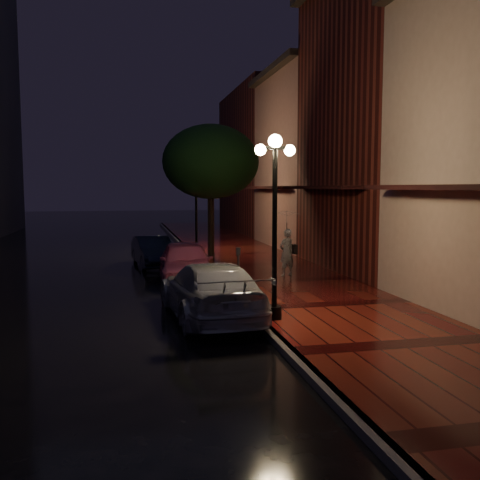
{
  "coord_description": "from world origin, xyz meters",
  "views": [
    {
      "loc": [
        -3.05,
        -16.94,
        3.24
      ],
      "look_at": [
        0.9,
        1.38,
        1.4
      ],
      "focal_mm": 40.0,
      "sensor_mm": 36.0,
      "label": 1
    }
  ],
  "objects": [
    {
      "name": "parking_meter",
      "position": [
        0.15,
        -1.87,
        0.97
      ],
      "size": [
        0.14,
        0.11,
        1.36
      ],
      "rotation": [
        0.0,
        0.0,
        -0.15
      ],
      "color": "black",
      "rests_on": "sidewalk"
    },
    {
      "name": "ground",
      "position": [
        0.0,
        0.0,
        0.0
      ],
      "size": [
        120.0,
        120.0,
        0.0
      ],
      "primitive_type": "plane",
      "color": "black",
      "rests_on": "ground"
    },
    {
      "name": "streetlamp_near",
      "position": [
        0.35,
        -5.0,
        2.6
      ],
      "size": [
        0.96,
        0.36,
        4.31
      ],
      "color": "black",
      "rests_on": "sidewalk"
    },
    {
      "name": "street_tree",
      "position": [
        0.61,
        5.99,
        4.24
      ],
      "size": [
        4.16,
        4.16,
        5.8
      ],
      "color": "black",
      "rests_on": "sidewalk"
    },
    {
      "name": "storefront_far",
      "position": [
        7.0,
        10.0,
        4.5
      ],
      "size": [
        5.0,
        8.0,
        9.0
      ],
      "primitive_type": "cube",
      "color": "#8C5951",
      "rests_on": "ground"
    },
    {
      "name": "sidewalk",
      "position": [
        2.25,
        0.0,
        0.07
      ],
      "size": [
        4.5,
        60.0,
        0.15
      ],
      "primitive_type": "cube",
      "color": "#4C0D0D",
      "rests_on": "ground"
    },
    {
      "name": "curb",
      "position": [
        0.0,
        0.0,
        0.07
      ],
      "size": [
        0.25,
        60.0,
        0.15
      ],
      "primitive_type": "cube",
      "color": "#595451",
      "rests_on": "ground"
    },
    {
      "name": "storefront_mid",
      "position": [
        7.0,
        2.0,
        5.5
      ],
      "size": [
        5.0,
        8.0,
        11.0
      ],
      "primitive_type": "cube",
      "color": "#511914",
      "rests_on": "ground"
    },
    {
      "name": "woman_with_umbrella",
      "position": [
        2.48,
        0.92,
        1.68
      ],
      "size": [
        0.96,
        0.98,
        2.31
      ],
      "rotation": [
        0.0,
        0.0,
        3.53
      ],
      "color": "silver",
      "rests_on": "sidewalk"
    },
    {
      "name": "navy_car",
      "position": [
        -1.95,
        5.16,
        0.62
      ],
      "size": [
        1.79,
        3.92,
        1.24
      ],
      "primitive_type": "imported",
      "rotation": [
        0.0,
        0.0,
        0.13
      ],
      "color": "black",
      "rests_on": "ground"
    },
    {
      "name": "silver_car",
      "position": [
        -1.02,
        -4.06,
        0.71
      ],
      "size": [
        2.33,
        5.01,
        1.42
      ],
      "primitive_type": "imported",
      "rotation": [
        0.0,
        0.0,
        3.21
      ],
      "color": "#A2A1A9",
      "rests_on": "ground"
    },
    {
      "name": "streetlamp_far",
      "position": [
        0.35,
        9.0,
        2.6
      ],
      "size": [
        0.96,
        0.36,
        4.31
      ],
      "color": "black",
      "rests_on": "sidewalk"
    },
    {
      "name": "storefront_extra",
      "position": [
        7.0,
        20.0,
        5.0
      ],
      "size": [
        5.0,
        12.0,
        10.0
      ],
      "primitive_type": "cube",
      "color": "#511914",
      "rests_on": "ground"
    },
    {
      "name": "pink_car",
      "position": [
        -1.09,
        0.83,
        0.73
      ],
      "size": [
        1.92,
        4.36,
        1.46
      ],
      "primitive_type": "imported",
      "rotation": [
        0.0,
        0.0,
        -0.05
      ],
      "color": "#C85275",
      "rests_on": "ground"
    }
  ]
}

